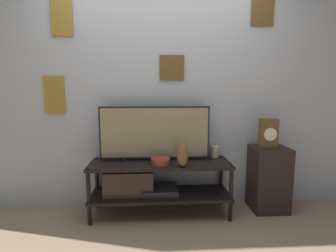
# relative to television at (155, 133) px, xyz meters

# --- Properties ---
(ground_plane) EXTENTS (12.00, 12.00, 0.00)m
(ground_plane) POSITION_rel_television_xyz_m (0.05, -0.36, -0.87)
(ground_plane) COLOR #997F60
(wall_back) EXTENTS (6.40, 0.08, 2.70)m
(wall_back) POSITION_rel_television_xyz_m (0.05, 0.18, 0.49)
(wall_back) COLOR #B2BCC6
(wall_back) RESTS_ON ground_plane
(media_console) EXTENTS (1.46, 0.45, 0.57)m
(media_console) POSITION_rel_television_xyz_m (-0.07, -0.10, -0.51)
(media_console) COLOR black
(media_console) RESTS_ON ground_plane
(television) EXTENTS (1.17, 0.05, 0.58)m
(television) POSITION_rel_television_xyz_m (0.00, 0.00, 0.00)
(television) COLOR black
(television) RESTS_ON media_console
(vase_wide_bowl) EXTENTS (0.20, 0.20, 0.07)m
(vase_wide_bowl) POSITION_rel_television_xyz_m (0.06, -0.18, -0.26)
(vase_wide_bowl) COLOR brown
(vase_wide_bowl) RESTS_ON media_console
(vase_urn_stoneware) EXTENTS (0.12, 0.13, 0.23)m
(vase_urn_stoneware) POSITION_rel_television_xyz_m (0.27, -0.26, -0.18)
(vase_urn_stoneware) COLOR brown
(vase_urn_stoneware) RESTS_ON media_console
(candle_jar) EXTENTS (0.09, 0.09, 0.12)m
(candle_jar) POSITION_rel_television_xyz_m (0.67, 0.08, -0.24)
(candle_jar) COLOR beige
(candle_jar) RESTS_ON media_console
(side_table) EXTENTS (0.38, 0.35, 0.70)m
(side_table) POSITION_rel_television_xyz_m (1.25, -0.05, -0.52)
(side_table) COLOR black
(side_table) RESTS_ON ground_plane
(mantel_clock) EXTENTS (0.18, 0.11, 0.32)m
(mantel_clock) POSITION_rel_television_xyz_m (1.20, -0.09, -0.01)
(mantel_clock) COLOR brown
(mantel_clock) RESTS_ON side_table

